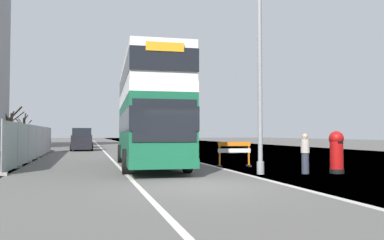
% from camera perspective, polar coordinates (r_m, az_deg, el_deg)
% --- Properties ---
extents(ground, '(140.00, 280.00, 0.10)m').
position_cam_1_polar(ground, '(12.13, 3.67, -9.82)').
color(ground, '#565451').
extents(double_decker_bus, '(3.13, 10.96, 5.02)m').
position_cam_1_polar(double_decker_bus, '(18.96, -6.41, 1.22)').
color(double_decker_bus, '#145638').
rests_on(double_decker_bus, ground).
extents(lamppost_foreground, '(0.29, 0.70, 8.39)m').
position_cam_1_polar(lamppost_foreground, '(15.64, 9.99, 6.69)').
color(lamppost_foreground, gray).
rests_on(lamppost_foreground, ground).
extents(red_pillar_postbox, '(0.58, 0.58, 1.70)m').
position_cam_1_polar(red_pillar_postbox, '(16.63, 20.56, -4.19)').
color(red_pillar_postbox, black).
rests_on(red_pillar_postbox, ground).
extents(roadworks_barrier, '(1.64, 0.57, 1.20)m').
position_cam_1_polar(roadworks_barrier, '(18.86, 6.27, -4.57)').
color(roadworks_barrier, orange).
rests_on(roadworks_barrier, ground).
extents(construction_site_fence, '(0.44, 20.60, 2.17)m').
position_cam_1_polar(construction_site_fence, '(26.47, -22.05, -3.09)').
color(construction_site_fence, '#A8AAAD').
rests_on(construction_site_fence, ground).
extents(car_oncoming_near, '(2.06, 4.24, 2.13)m').
position_cam_1_polar(car_oncoming_near, '(38.27, -15.96, -2.84)').
color(car_oncoming_near, black).
rests_on(car_oncoming_near, ground).
extents(car_receding_mid, '(2.08, 4.09, 2.13)m').
position_cam_1_polar(car_receding_mid, '(46.70, -15.73, -2.71)').
color(car_receding_mid, black).
rests_on(car_receding_mid, ground).
extents(bare_tree_far_verge_near, '(3.11, 2.59, 4.96)m').
position_cam_1_polar(bare_tree_far_verge_near, '(51.28, -25.51, -0.85)').
color(bare_tree_far_verge_near, '#4C3D2D').
rests_on(bare_tree_far_verge_near, ground).
extents(bare_tree_far_verge_mid, '(2.41, 2.42, 4.76)m').
position_cam_1_polar(bare_tree_far_verge_mid, '(65.03, -23.57, -1.15)').
color(bare_tree_far_verge_mid, '#4C3D2D').
rests_on(bare_tree_far_verge_mid, ground).
extents(bare_tree_far_verge_far, '(3.36, 2.33, 4.74)m').
position_cam_1_polar(bare_tree_far_verge_far, '(59.36, -25.11, -0.97)').
color(bare_tree_far_verge_far, '#4C3D2D').
rests_on(bare_tree_far_verge_far, ground).
extents(pedestrian_at_kerb, '(0.34, 0.34, 1.60)m').
position_cam_1_polar(pedestrian_at_kerb, '(16.07, 16.36, -4.79)').
color(pedestrian_at_kerb, '#2D3342').
rests_on(pedestrian_at_kerb, ground).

